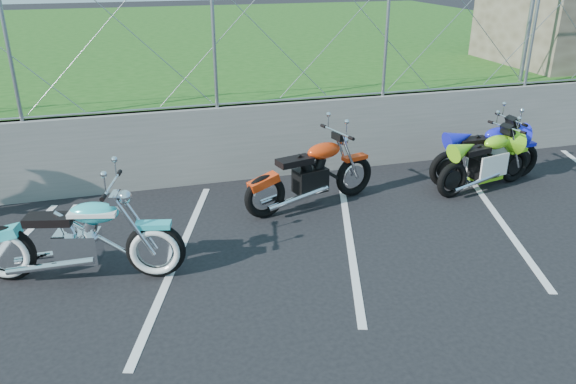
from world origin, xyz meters
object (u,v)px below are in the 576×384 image
object	(u,v)px
cruiser_turquoise	(82,242)
naked_orange	(313,176)
sportbike_blue	(487,156)
sportbike_green	(487,164)

from	to	relation	value
cruiser_turquoise	naked_orange	xyz separation A→B (m)	(3.32, 1.28, -0.00)
naked_orange	cruiser_turquoise	bearing A→B (deg)	-173.49
naked_orange	sportbike_blue	bearing A→B (deg)	-12.17
naked_orange	sportbike_green	size ratio (longest dim) A/B	1.14
naked_orange	sportbike_green	bearing A→B (deg)	-17.63
naked_orange	sportbike_green	xyz separation A→B (m)	(2.97, -0.16, -0.04)
sportbike_blue	sportbike_green	bearing A→B (deg)	-126.25
cruiser_turquoise	sportbike_blue	world-z (taller)	cruiser_turquoise
naked_orange	sportbike_blue	xyz separation A→B (m)	(3.18, 0.13, -0.02)
sportbike_green	sportbike_blue	xyz separation A→B (m)	(0.21, 0.29, 0.02)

